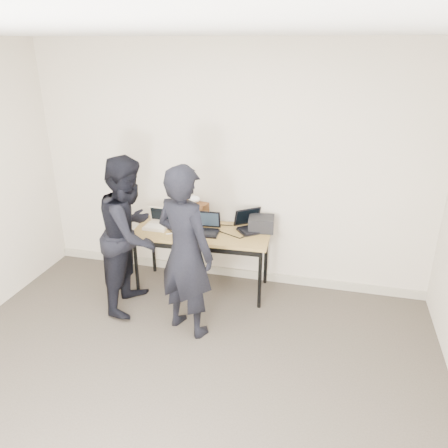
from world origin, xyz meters
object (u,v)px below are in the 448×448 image
(laptop_beige, at_px, (158,223))
(laptop_center, at_px, (206,228))
(laptop_right, at_px, (251,225))
(person_observer, at_px, (130,234))
(leather_satchel, at_px, (192,212))
(equipment_box, at_px, (261,224))
(person_typist, at_px, (185,252))
(desk, at_px, (202,236))

(laptop_beige, bearing_deg, laptop_center, -0.12)
(laptop_right, distance_m, person_observer, 1.31)
(leather_satchel, bearing_deg, laptop_beige, -136.43)
(laptop_beige, bearing_deg, person_observer, -101.62)
(laptop_right, xyz_separation_m, leather_satchel, (-0.69, 0.04, 0.08))
(equipment_box, bearing_deg, person_observer, -152.24)
(leather_satchel, xyz_separation_m, equipment_box, (0.81, -0.04, -0.05))
(laptop_beige, relative_size, laptop_right, 0.62)
(laptop_right, height_order, person_typist, person_typist)
(laptop_beige, xyz_separation_m, leather_satchel, (0.33, 0.23, 0.09))
(laptop_beige, relative_size, leather_satchel, 0.68)
(leather_satchel, height_order, person_observer, person_observer)
(laptop_center, xyz_separation_m, person_typist, (0.02, -0.76, 0.07))
(desk, xyz_separation_m, equipment_box, (0.63, 0.19, 0.14))
(laptop_center, distance_m, person_observer, 0.82)
(desk, bearing_deg, leather_satchel, 126.26)
(desk, bearing_deg, laptop_center, -10.70)
(laptop_right, xyz_separation_m, person_typist, (-0.44, -0.95, 0.07))
(equipment_box, height_order, person_observer, person_observer)
(laptop_center, height_order, leather_satchel, leather_satchel)
(laptop_beige, xyz_separation_m, laptop_center, (0.57, -0.01, 0.01))
(person_observer, bearing_deg, laptop_beige, -14.98)
(laptop_right, xyz_separation_m, equipment_box, (0.12, 0.01, 0.03))
(equipment_box, bearing_deg, person_typist, -119.97)
(person_typist, relative_size, person_observer, 1.03)
(person_typist, bearing_deg, laptop_center, -66.30)
(equipment_box, relative_size, person_typist, 0.16)
(laptop_center, xyz_separation_m, laptop_right, (0.46, 0.19, 0.00))
(laptop_beige, height_order, equipment_box, laptop_beige)
(desk, relative_size, leather_satchel, 3.96)
(laptop_beige, height_order, person_typist, person_typist)
(desk, distance_m, person_observer, 0.79)
(leather_satchel, height_order, equipment_box, leather_satchel)
(laptop_right, height_order, equipment_box, laptop_right)
(leather_satchel, distance_m, person_observer, 0.82)
(laptop_beige, xyz_separation_m, person_observer, (-0.10, -0.47, 0.06))
(person_typist, bearing_deg, equipment_box, -97.81)
(laptop_center, xyz_separation_m, person_observer, (-0.68, -0.46, 0.05))
(desk, xyz_separation_m, leather_satchel, (-0.18, 0.23, 0.19))
(desk, distance_m, laptop_center, 0.12)
(laptop_right, relative_size, equipment_box, 1.54)
(desk, xyz_separation_m, laptop_right, (0.51, 0.18, 0.11))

